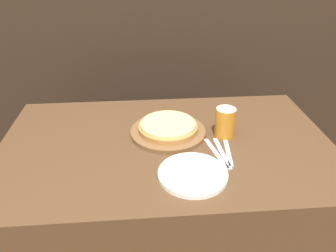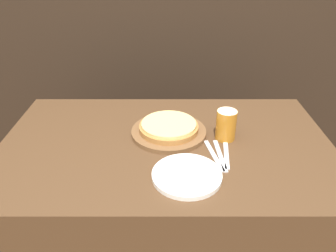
# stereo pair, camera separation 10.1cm
# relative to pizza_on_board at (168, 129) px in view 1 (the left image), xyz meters

# --- Properties ---
(dining_table) EXTENTS (1.41, 0.86, 0.78)m
(dining_table) POSITION_rel_pizza_on_board_xyz_m (-0.01, -0.07, -0.41)
(dining_table) COLOR #4C331E
(dining_table) RESTS_ON ground_plane
(pizza_on_board) EXTENTS (0.33, 0.33, 0.06)m
(pizza_on_board) POSITION_rel_pizza_on_board_xyz_m (0.00, 0.00, 0.00)
(pizza_on_board) COLOR brown
(pizza_on_board) RESTS_ON dining_table
(beer_glass) EXTENTS (0.09, 0.09, 0.13)m
(beer_glass) POSITION_rel_pizza_on_board_xyz_m (0.24, -0.04, 0.05)
(beer_glass) COLOR #B7701E
(beer_glass) RESTS_ON dining_table
(dinner_plate) EXTENTS (0.25, 0.25, 0.02)m
(dinner_plate) POSITION_rel_pizza_on_board_xyz_m (0.06, -0.31, -0.02)
(dinner_plate) COLOR white
(dinner_plate) RESTS_ON dining_table
(fork) EXTENTS (0.06, 0.22, 0.00)m
(fork) POSITION_rel_pizza_on_board_xyz_m (0.18, -0.17, -0.02)
(fork) COLOR silver
(fork) RESTS_ON dining_table
(dinner_knife) EXTENTS (0.03, 0.22, 0.00)m
(dinner_knife) POSITION_rel_pizza_on_board_xyz_m (0.20, -0.17, -0.02)
(dinner_knife) COLOR silver
(dinner_knife) RESTS_ON dining_table
(spoon) EXTENTS (0.04, 0.19, 0.00)m
(spoon) POSITION_rel_pizza_on_board_xyz_m (0.23, -0.17, -0.02)
(spoon) COLOR silver
(spoon) RESTS_ON dining_table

